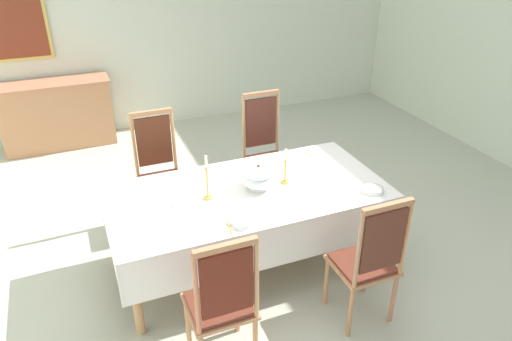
# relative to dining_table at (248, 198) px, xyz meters

# --- Properties ---
(ground) EXTENTS (7.49, 6.98, 0.04)m
(ground) POSITION_rel_dining_table_xyz_m (0.00, 0.09, -0.71)
(ground) COLOR #B4B8A6
(back_wall) EXTENTS (7.49, 0.08, 3.28)m
(back_wall) POSITION_rel_dining_table_xyz_m (0.00, 3.62, 0.95)
(back_wall) COLOR silver
(back_wall) RESTS_ON ground
(dining_table) EXTENTS (2.32, 1.13, 0.76)m
(dining_table) POSITION_rel_dining_table_xyz_m (0.00, 0.00, 0.00)
(dining_table) COLOR tan
(dining_table) RESTS_ON ground
(tablecloth) EXTENTS (2.34, 1.15, 0.39)m
(tablecloth) POSITION_rel_dining_table_xyz_m (0.00, -0.00, -0.02)
(tablecloth) COLOR white
(tablecloth) RESTS_ON dining_table
(chair_south_a) EXTENTS (0.44, 0.42, 1.13)m
(chair_south_a) POSITION_rel_dining_table_xyz_m (-0.56, -0.97, -0.11)
(chair_south_a) COLOR tan
(chair_south_a) RESTS_ON ground
(chair_north_a) EXTENTS (0.44, 0.42, 1.17)m
(chair_north_a) POSITION_rel_dining_table_xyz_m (-0.56, 0.98, -0.10)
(chair_north_a) COLOR #B07A58
(chair_north_a) RESTS_ON ground
(chair_south_b) EXTENTS (0.44, 0.42, 1.14)m
(chair_south_b) POSITION_rel_dining_table_xyz_m (0.58, -0.97, -0.11)
(chair_south_b) COLOR #B77D54
(chair_south_b) RESTS_ON ground
(chair_north_b) EXTENTS (0.44, 0.42, 1.21)m
(chair_north_b) POSITION_rel_dining_table_xyz_m (0.58, 0.98, -0.09)
(chair_north_b) COLOR #B3795B
(chair_north_b) RESTS_ON ground
(soup_tureen) EXTENTS (0.29, 0.29, 0.23)m
(soup_tureen) POSITION_rel_dining_table_xyz_m (0.10, -0.00, 0.19)
(soup_tureen) COLOR white
(soup_tureen) RESTS_ON tablecloth
(candlestick_west) EXTENTS (0.07, 0.07, 0.39)m
(candlestick_west) POSITION_rel_dining_table_xyz_m (-0.35, -0.00, 0.24)
(candlestick_west) COLOR gold
(candlestick_west) RESTS_ON tablecloth
(candlestick_east) EXTENTS (0.07, 0.07, 0.32)m
(candlestick_east) POSITION_rel_dining_table_xyz_m (0.35, -0.00, 0.20)
(candlestick_east) COLOR gold
(candlestick_east) RESTS_ON tablecloth
(bowl_near_left) EXTENTS (0.16, 0.16, 0.03)m
(bowl_near_left) POSITION_rel_dining_table_xyz_m (-0.21, -0.46, 0.10)
(bowl_near_left) COLOR white
(bowl_near_left) RESTS_ON tablecloth
(bowl_near_right) EXTENTS (0.18, 0.18, 0.03)m
(bowl_near_right) POSITION_rel_dining_table_xyz_m (0.67, 0.43, 0.09)
(bowl_near_right) COLOR white
(bowl_near_right) RESTS_ON tablecloth
(bowl_far_left) EXTENTS (0.17, 0.17, 0.04)m
(bowl_far_left) POSITION_rel_dining_table_xyz_m (0.97, -0.42, 0.10)
(bowl_far_left) COLOR white
(bowl_far_left) RESTS_ON tablecloth
(spoon_primary) EXTENTS (0.04, 0.18, 0.01)m
(spoon_primary) POSITION_rel_dining_table_xyz_m (-0.32, -0.44, 0.08)
(spoon_primary) COLOR gold
(spoon_primary) RESTS_ON tablecloth
(spoon_secondary) EXTENTS (0.05, 0.18, 0.01)m
(spoon_secondary) POSITION_rel_dining_table_xyz_m (0.78, 0.46, 0.08)
(spoon_secondary) COLOR gold
(spoon_secondary) RESTS_ON tablecloth
(sideboard) EXTENTS (1.44, 0.48, 0.90)m
(sideboard) POSITION_rel_dining_table_xyz_m (-1.45, 3.31, -0.24)
(sideboard) COLOR #B67B54
(sideboard) RESTS_ON ground
(framed_painting) EXTENTS (1.05, 0.05, 1.11)m
(framed_painting) POSITION_rel_dining_table_xyz_m (-1.87, 3.56, 1.01)
(framed_painting) COLOR #D1B251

